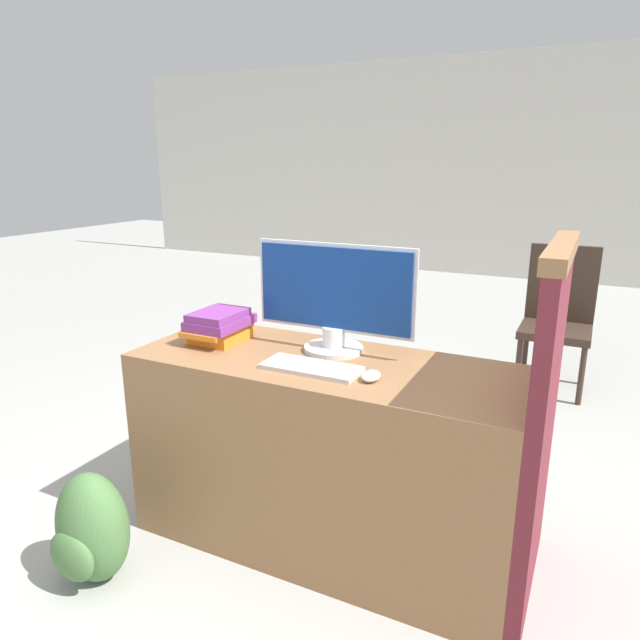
% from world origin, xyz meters
% --- Properties ---
extents(ground_plane, '(20.00, 20.00, 0.00)m').
position_xyz_m(ground_plane, '(0.00, 0.00, 0.00)').
color(ground_plane, '#9E9E99').
extents(wall_back, '(12.00, 0.06, 2.80)m').
position_xyz_m(wall_back, '(0.00, 6.28, 1.40)').
color(wall_back, beige).
rests_on(wall_back, ground_plane).
extents(desk, '(1.48, 0.57, 0.77)m').
position_xyz_m(desk, '(0.00, 0.29, 0.39)').
color(desk, '#8C603D').
rests_on(desk, ground_plane).
extents(carrel_divider, '(0.07, 0.67, 1.25)m').
position_xyz_m(carrel_divider, '(0.76, 0.34, 0.64)').
color(carrel_divider, maroon).
rests_on(carrel_divider, ground_plane).
extents(monitor, '(0.65, 0.23, 0.42)m').
position_xyz_m(monitor, '(-0.02, 0.40, 0.98)').
color(monitor, silver).
rests_on(monitor, desk).
extents(keyboard, '(0.35, 0.15, 0.02)m').
position_xyz_m(keyboard, '(-0.01, 0.18, 0.78)').
color(keyboard, silver).
rests_on(keyboard, desk).
extents(mouse, '(0.06, 0.09, 0.03)m').
position_xyz_m(mouse, '(0.22, 0.17, 0.79)').
color(mouse, white).
rests_on(mouse, desk).
extents(book_stack, '(0.20, 0.27, 0.13)m').
position_xyz_m(book_stack, '(-0.49, 0.31, 0.84)').
color(book_stack, orange).
rests_on(book_stack, desk).
extents(backpack, '(0.28, 0.25, 0.43)m').
position_xyz_m(backpack, '(-0.66, -0.30, 0.21)').
color(backpack, '#47703D').
rests_on(backpack, ground_plane).
extents(far_chair, '(0.44, 0.44, 0.95)m').
position_xyz_m(far_chair, '(0.67, 2.47, 0.51)').
color(far_chair, '#38281E').
rests_on(far_chair, ground_plane).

